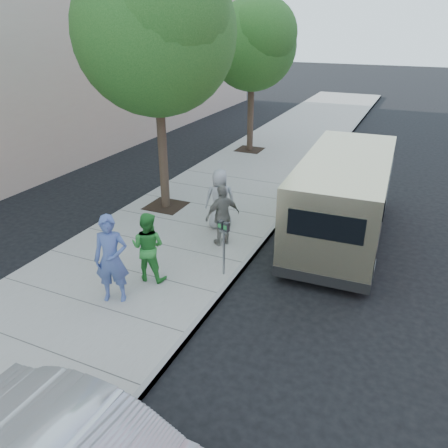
{
  "coord_description": "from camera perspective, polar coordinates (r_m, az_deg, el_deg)",
  "views": [
    {
      "loc": [
        4.91,
        -8.92,
        5.68
      ],
      "look_at": [
        0.87,
        0.04,
        1.1
      ],
      "focal_mm": 35.0,
      "sensor_mm": 36.0,
      "label": 1
    }
  ],
  "objects": [
    {
      "name": "person_gray_shirt",
      "position": [
        12.53,
        -0.53,
        3.25
      ],
      "size": [
        1.03,
        0.88,
        1.78
      ],
      "primitive_type": "imported",
      "rotation": [
        0.0,
        0.0,
        3.58
      ],
      "color": "#9B9B9E",
      "rests_on": "sidewalk"
    },
    {
      "name": "ground",
      "position": [
        11.66,
        -3.97,
        -4.24
      ],
      "size": [
        120.0,
        120.0,
        0.0
      ],
      "primitive_type": "plane",
      "color": "black",
      "rests_on": "ground"
    },
    {
      "name": "person_officer",
      "position": [
        9.5,
        -14.5,
        -4.46
      ],
      "size": [
        0.85,
        0.73,
        1.98
      ],
      "primitive_type": "imported",
      "rotation": [
        0.0,
        0.0,
        0.42
      ],
      "color": "#495E9C",
      "rests_on": "sidewalk"
    },
    {
      "name": "person_green_shirt",
      "position": [
        10.16,
        -9.89,
        -2.94
      ],
      "size": [
        0.89,
        0.74,
        1.67
      ],
      "primitive_type": "imported",
      "rotation": [
        0.0,
        0.0,
        3.27
      ],
      "color": "green",
      "rests_on": "sidewalk"
    },
    {
      "name": "van",
      "position": [
        12.54,
        15.36,
        3.52
      ],
      "size": [
        2.43,
        6.59,
        2.41
      ],
      "rotation": [
        0.0,
        0.0,
        0.04
      ],
      "color": "beige",
      "rests_on": "ground"
    },
    {
      "name": "sidewalk",
      "position": [
        12.08,
        -8.18,
        -2.94
      ],
      "size": [
        5.0,
        60.0,
        0.15
      ],
      "primitive_type": "cube",
      "color": "gray",
      "rests_on": "ground"
    },
    {
      "name": "tree_far",
      "position": [
        20.24,
        3.86,
        22.7
      ],
      "size": [
        3.92,
        3.8,
        6.49
      ],
      "color": "black",
      "rests_on": "sidewalk"
    },
    {
      "name": "curb_face",
      "position": [
        11.09,
        2.64,
        -5.4
      ],
      "size": [
        0.12,
        60.0,
        0.16
      ],
      "primitive_type": "cube",
      "color": "gray",
      "rests_on": "ground"
    },
    {
      "name": "tree_near",
      "position": [
        13.39,
        -8.8,
        24.16
      ],
      "size": [
        4.62,
        4.6,
        7.53
      ],
      "color": "black",
      "rests_on": "sidewalk"
    },
    {
      "name": "parking_meter",
      "position": [
        10.09,
        -0.04,
        -1.66
      ],
      "size": [
        0.3,
        0.18,
        1.39
      ],
      "rotation": [
        0.0,
        0.0,
        -0.29
      ],
      "color": "gray",
      "rests_on": "sidewalk"
    },
    {
      "name": "person_striped_polo",
      "position": [
        11.58,
        -0.17,
        1.11
      ],
      "size": [
        0.94,
        1.03,
        1.69
      ],
      "primitive_type": "imported",
      "rotation": [
        0.0,
        0.0,
        4.04
      ],
      "color": "slate",
      "rests_on": "sidewalk"
    }
  ]
}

